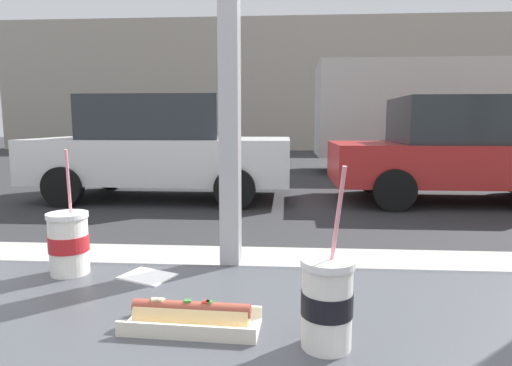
# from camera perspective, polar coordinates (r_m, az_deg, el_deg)

# --- Properties ---
(ground_plane) EXTENTS (60.00, 60.00, 0.00)m
(ground_plane) POSITION_cam_1_polar(r_m,az_deg,el_deg) (9.16, 2.99, -0.42)
(ground_plane) COLOR #2D2D30
(sidewalk_strip) EXTENTS (16.00, 2.80, 0.14)m
(sidewalk_strip) POSITION_cam_1_polar(r_m,az_deg,el_deg) (2.95, 0.74, -17.30)
(sidewalk_strip) COLOR #B2ADA3
(sidewalk_strip) RESTS_ON ground
(building_facade_far) EXTENTS (28.00, 1.20, 6.24)m
(building_facade_far) POSITION_cam_1_polar(r_m,az_deg,el_deg) (21.71, 3.64, 12.63)
(building_facade_far) COLOR #A89E8E
(building_facade_far) RESTS_ON ground
(soda_cup_left) EXTENTS (0.10, 0.10, 0.31)m
(soda_cup_left) POSITION_cam_1_polar(r_m,az_deg,el_deg) (1.19, -23.29, -7.13)
(soda_cup_left) COLOR white
(soda_cup_left) RESTS_ON window_counter
(soda_cup_right) EXTENTS (0.09, 0.09, 0.31)m
(soda_cup_right) POSITION_cam_1_polar(r_m,az_deg,el_deg) (0.76, 9.26, -15.06)
(soda_cup_right) COLOR white
(soda_cup_right) RESTS_ON window_counter
(hotdog_tray_near) EXTENTS (0.25, 0.11, 0.05)m
(hotdog_tray_near) POSITION_cam_1_polar(r_m,az_deg,el_deg) (0.84, -8.43, -16.86)
(hotdog_tray_near) COLOR beige
(hotdog_tray_near) RESTS_ON window_counter
(napkin_wrapper) EXTENTS (0.15, 0.13, 0.00)m
(napkin_wrapper) POSITION_cam_1_polar(r_m,az_deg,el_deg) (1.12, -14.01, -11.77)
(napkin_wrapper) COLOR white
(napkin_wrapper) RESTS_ON window_counter
(parked_car_white) EXTENTS (4.41, 2.08, 1.77)m
(parked_car_white) POSITION_cam_1_polar(r_m,az_deg,el_deg) (7.83, -12.16, 4.56)
(parked_car_white) COLOR silver
(parked_car_white) RESTS_ON ground
(parked_car_red) EXTENTS (4.39, 2.04, 1.74)m
(parked_car_red) POSITION_cam_1_polar(r_m,az_deg,el_deg) (8.09, 25.68, 3.94)
(parked_car_red) COLOR red
(parked_car_red) RESTS_ON ground
(box_truck) EXTENTS (6.41, 2.44, 2.88)m
(box_truck) POSITION_cam_1_polar(r_m,az_deg,el_deg) (12.60, 22.24, 8.46)
(box_truck) COLOR beige
(box_truck) RESTS_ON ground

